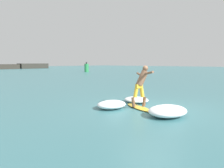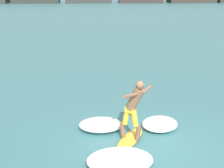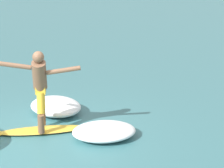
{
  "view_description": "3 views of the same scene",
  "coord_description": "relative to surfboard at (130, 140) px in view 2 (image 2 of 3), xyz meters",
  "views": [
    {
      "loc": [
        -7.67,
        -4.69,
        1.88
      ],
      "look_at": [
        -0.92,
        1.39,
        0.99
      ],
      "focal_mm": 35.0,
      "sensor_mm": 36.0,
      "label": 1
    },
    {
      "loc": [
        -1.48,
        -9.15,
        4.36
      ],
      "look_at": [
        -0.72,
        2.0,
        1.2
      ],
      "focal_mm": 60.0,
      "sensor_mm": 36.0,
      "label": 2
    },
    {
      "loc": [
        8.64,
        -4.48,
        4.08
      ],
      "look_at": [
        -0.07,
        2.03,
        0.8
      ],
      "focal_mm": 85.0,
      "sensor_mm": 36.0,
      "label": 3
    }
  ],
  "objects": [
    {
      "name": "ground_plane",
      "position": [
        0.34,
        -0.4,
        -0.03
      ],
      "size": [
        200.0,
        200.0,
        0.0
      ],
      "primitive_type": "plane",
      "color": "#3C747B"
    },
    {
      "name": "surfboard",
      "position": [
        0.0,
        0.0,
        0.0
      ],
      "size": [
        1.2,
        1.9,
        0.2
      ],
      "color": "yellow",
      "rests_on": "ground"
    },
    {
      "name": "surfer",
      "position": [
        0.11,
        -0.03,
        1.04
      ],
      "size": [
        1.0,
        1.41,
        1.7
      ],
      "color": "brown",
      "rests_on": "surfboard"
    },
    {
      "name": "wave_foam_at_tail",
      "position": [
        1.01,
        0.87,
        0.1
      ],
      "size": [
        1.45,
        1.58,
        0.26
      ],
      "color": "white",
      "rests_on": "ground"
    },
    {
      "name": "wave_foam_at_nose",
      "position": [
        -0.78,
        0.83,
        0.13
      ],
      "size": [
        1.31,
        1.08,
        0.33
      ],
      "color": "white",
      "rests_on": "ground"
    },
    {
      "name": "wave_foam_beside",
      "position": [
        -0.41,
        -1.5,
        0.15
      ],
      "size": [
        1.7,
        1.39,
        0.37
      ],
      "color": "white",
      "rests_on": "ground"
    }
  ]
}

